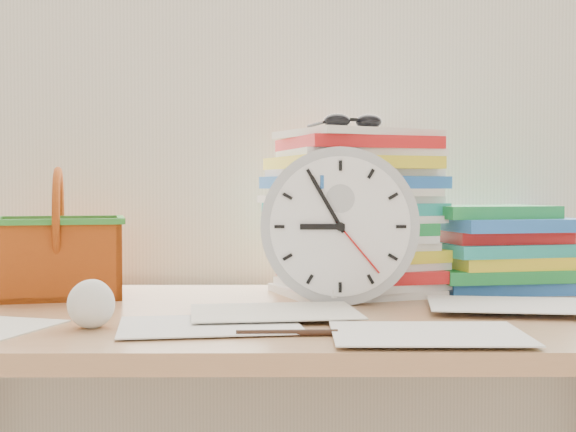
{
  "coord_description": "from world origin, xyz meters",
  "views": [
    {
      "loc": [
        -0.01,
        0.26,
        0.95
      ],
      "look_at": [
        -0.0,
        1.6,
        0.91
      ],
      "focal_mm": 50.0,
      "sensor_mm": 36.0,
      "label": 1
    }
  ],
  "objects_px": {
    "desk": "(290,354)",
    "clock": "(339,226)",
    "basket": "(59,234)",
    "book_stack": "(498,249)",
    "paper_stack": "(355,213)"
  },
  "relations": [
    {
      "from": "desk",
      "to": "basket",
      "type": "relative_size",
      "value": 5.85
    },
    {
      "from": "desk",
      "to": "basket",
      "type": "distance_m",
      "value": 0.51
    },
    {
      "from": "book_stack",
      "to": "basket",
      "type": "distance_m",
      "value": 0.85
    },
    {
      "from": "paper_stack",
      "to": "book_stack",
      "type": "relative_size",
      "value": 1.12
    },
    {
      "from": "paper_stack",
      "to": "clock",
      "type": "height_order",
      "value": "paper_stack"
    },
    {
      "from": "book_stack",
      "to": "desk",
      "type": "bearing_deg",
      "value": -150.09
    },
    {
      "from": "desk",
      "to": "clock",
      "type": "height_order",
      "value": "clock"
    },
    {
      "from": "clock",
      "to": "basket",
      "type": "relative_size",
      "value": 1.16
    },
    {
      "from": "desk",
      "to": "book_stack",
      "type": "relative_size",
      "value": 4.94
    },
    {
      "from": "clock",
      "to": "basket",
      "type": "distance_m",
      "value": 0.53
    },
    {
      "from": "desk",
      "to": "paper_stack",
      "type": "height_order",
      "value": "paper_stack"
    },
    {
      "from": "clock",
      "to": "basket",
      "type": "bearing_deg",
      "value": 169.51
    },
    {
      "from": "paper_stack",
      "to": "book_stack",
      "type": "distance_m",
      "value": 0.29
    },
    {
      "from": "paper_stack",
      "to": "basket",
      "type": "xyz_separation_m",
      "value": [
        -0.56,
        -0.04,
        -0.04
      ]
    },
    {
      "from": "desk",
      "to": "clock",
      "type": "distance_m",
      "value": 0.24
    }
  ]
}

